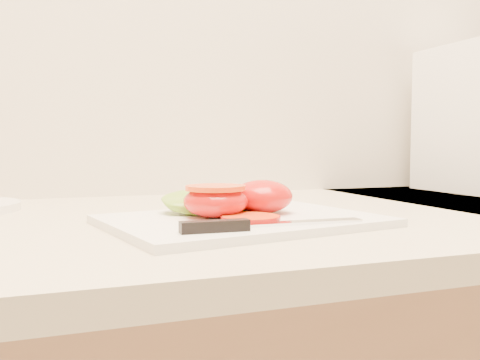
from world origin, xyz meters
name	(u,v)px	position (x,y,z in m)	size (l,w,h in m)	color
cutting_board	(243,221)	(-0.17, 1.59, 0.94)	(0.32, 0.23, 0.01)	white
tomato_half_dome	(262,196)	(-0.14, 1.61, 0.96)	(0.08, 0.08, 0.04)	red
tomato_half_cut	(216,200)	(-0.21, 1.59, 0.96)	(0.08, 0.08, 0.04)	red
tomato_slice_0	(251,218)	(-0.18, 1.55, 0.94)	(0.07, 0.07, 0.01)	#F6580B
tomato_slice_1	(249,217)	(-0.18, 1.56, 0.94)	(0.06, 0.06, 0.01)	#F6580B
lettuce_leaf_0	(208,202)	(-0.20, 1.65, 0.95)	(0.13, 0.09, 0.02)	#72AD2D
lettuce_leaf_1	(233,200)	(-0.16, 1.66, 0.95)	(0.11, 0.08, 0.02)	#72AD2D
knife	(250,225)	(-0.20, 1.50, 0.94)	(0.22, 0.04, 0.01)	silver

